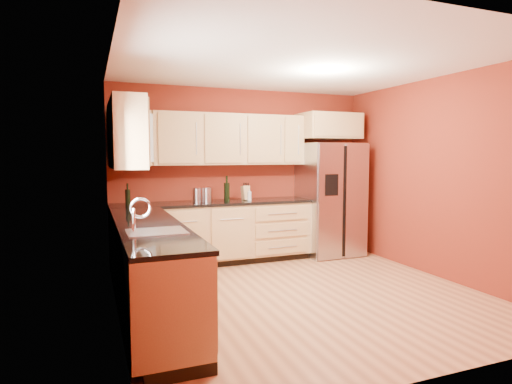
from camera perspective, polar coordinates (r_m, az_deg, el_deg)
floor at (r=5.08m, az=6.01°, el=-13.39°), size 4.00×4.00×0.00m
ceiling at (r=4.92m, az=6.30°, el=16.71°), size 4.00×4.00×0.00m
wall_back at (r=6.66m, az=-1.81°, el=2.43°), size 4.00×0.04×2.60m
wall_front at (r=3.19m, az=22.93°, el=-0.77°), size 4.00×0.04×2.60m
wall_left at (r=4.29m, az=-18.28°, el=0.75°), size 0.04×4.00×2.60m
wall_right at (r=6.02m, az=23.32°, el=1.74°), size 0.04×4.00×2.60m
base_cabinets_back at (r=6.31m, az=-5.60°, el=-5.60°), size 2.90×0.60×0.88m
base_cabinets_left at (r=4.46m, az=-14.06°, el=-10.22°), size 0.60×2.80×0.88m
countertop_back at (r=6.23m, az=-5.61°, el=-1.46°), size 2.90×0.62×0.04m
countertop_left at (r=4.36m, az=-14.06°, el=-4.37°), size 0.62×2.80×0.04m
upper_cabinets_back at (r=6.42m, az=-3.44°, el=7.01°), size 2.30×0.33×0.75m
upper_cabinets_left at (r=5.02m, az=-17.00°, el=7.36°), size 0.33×1.35×0.75m
corner_upper_cabinet at (r=5.97m, az=-16.11°, el=6.97°), size 0.67×0.67×0.75m
over_fridge_cabinet at (r=6.98m, az=9.66°, el=8.64°), size 0.92×0.60×0.40m
refrigerator at (r=6.93m, az=9.83°, el=-0.94°), size 0.90×0.75×1.78m
window at (r=3.78m, az=-17.67°, el=4.02°), size 0.03×0.90×1.00m
sink_faucet at (r=3.85m, az=-13.17°, el=-3.03°), size 0.50×0.42×0.30m
canister_left at (r=6.15m, az=-7.87°, el=-0.44°), size 0.16×0.16×0.20m
canister_right at (r=6.13m, az=-6.59°, el=-0.42°), size 0.13×0.13×0.21m
wine_bottle_a at (r=5.98m, az=-16.74°, el=-0.31°), size 0.08×0.08×0.30m
wine_bottle_b at (r=6.24m, az=-3.91°, el=0.46°), size 0.11×0.11×0.37m
knife_block at (r=6.38m, az=-1.38°, el=-0.15°), size 0.12×0.11×0.21m
soap_dispenser at (r=6.33m, az=-0.89°, el=-0.38°), size 0.07×0.07×0.17m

